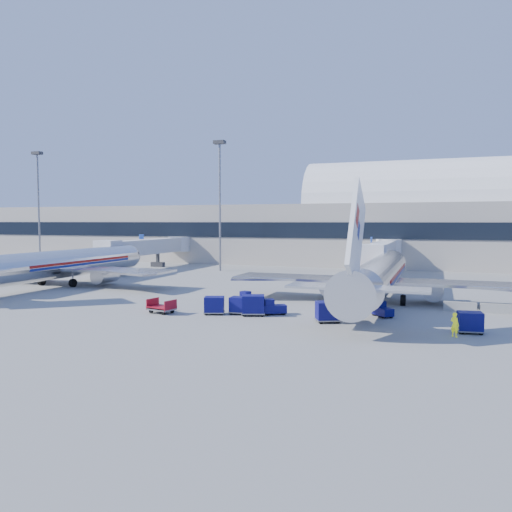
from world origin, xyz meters
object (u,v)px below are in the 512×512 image
at_px(cart_solo_near, 328,311).
at_px(airliner_mid, 62,264).
at_px(jetbridge_near, 382,252).
at_px(cart_solo_far, 470,322).
at_px(barrier_mid, 498,309).
at_px(ramp_worker, 455,325).
at_px(cart_train_b, 240,305).
at_px(mast_west, 220,186).
at_px(jetbridge_mid, 151,247).
at_px(cart_open_red, 162,308).
at_px(cart_train_c, 214,305).
at_px(airliner_main, 379,275).
at_px(cart_train_a, 253,305).
at_px(tug_lead, 273,307).
at_px(barrier_near, 460,307).
at_px(mast_far_west, 38,191).
at_px(tug_left, 248,298).
at_px(tug_right, 382,310).

bearing_deg(cart_solo_near, airliner_mid, 136.68).
relative_size(jetbridge_near, cart_solo_far, 13.27).
bearing_deg(barrier_mid, ramp_worker, -109.33).
height_order(airliner_mid, cart_train_b, airliner_mid).
bearing_deg(mast_west, jetbridge_mid, 176.79).
xyz_separation_m(airliner_mid, cart_open_red, (23.42, -13.29, -2.46)).
xyz_separation_m(cart_train_c, ramp_worker, (20.85, -2.06, 0.05)).
height_order(airliner_main, jetbridge_near, airliner_main).
bearing_deg(cart_train_a, airliner_main, 28.84).
height_order(tug_lead, cart_open_red, tug_lead).
bearing_deg(cart_solo_far, cart_train_c, 170.98).
bearing_deg(cart_train_a, barrier_near, 6.43).
bearing_deg(cart_solo_near, tug_lead, 135.91).
distance_m(jetbridge_mid, tug_lead, 51.43).
height_order(mast_far_west, tug_left, mast_far_west).
height_order(jetbridge_mid, tug_right, jetbridge_mid).
bearing_deg(cart_open_red, tug_right, 28.20).
height_order(barrier_mid, ramp_worker, ramp_worker).
bearing_deg(ramp_worker, airliner_main, -26.19).
relative_size(jetbridge_near, barrier_near, 9.17).
bearing_deg(cart_solo_near, mast_far_west, 124.65).
bearing_deg(cart_train_c, airliner_main, 22.52).
bearing_deg(ramp_worker, jetbridge_near, -39.72).
bearing_deg(mast_far_west, tug_left, -28.58).
height_order(tug_lead, ramp_worker, ramp_worker).
bearing_deg(cart_solo_far, barrier_near, 83.82).
distance_m(tug_right, cart_train_c, 15.47).
height_order(tug_left, cart_solo_near, cart_solo_near).
distance_m(jetbridge_mid, cart_open_red, 47.39).
bearing_deg(jetbridge_near, jetbridge_mid, 180.00).
bearing_deg(barrier_near, airliner_main, 162.61).
relative_size(mast_far_west, cart_train_c, 10.07).
height_order(tug_lead, cart_train_a, cart_train_a).
xyz_separation_m(barrier_near, tug_lead, (-16.46, -7.84, 0.21)).
xyz_separation_m(airliner_mid, cart_solo_far, (50.35, -12.46, -2.04)).
bearing_deg(tug_left, cart_train_c, -168.29).
bearing_deg(cart_train_c, jetbridge_mid, 109.51).
height_order(barrier_mid, cart_open_red, barrier_mid).
bearing_deg(tug_lead, tug_left, 102.39).
distance_m(barrier_near, barrier_mid, 3.30).
height_order(mast_west, cart_train_c, mast_west).
height_order(tug_right, tug_left, tug_left).
relative_size(cart_train_b, cart_solo_far, 0.91).
height_order(tug_right, ramp_worker, ramp_worker).
xyz_separation_m(barrier_near, cart_train_a, (-18.02, -8.93, 0.56)).
bearing_deg(jetbridge_near, mast_west, -178.32).
height_order(tug_right, cart_train_a, cart_train_a).
height_order(airliner_mid, tug_right, airliner_mid).
height_order(tug_right, cart_train_c, cart_train_c).
bearing_deg(airliner_mid, barrier_mid, -2.69).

